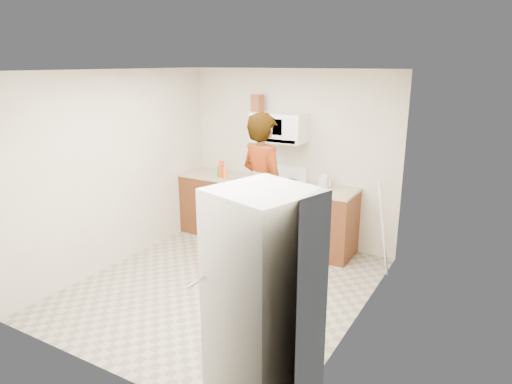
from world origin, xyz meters
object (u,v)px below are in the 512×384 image
Objects in this scene: gas_range at (274,212)px; person at (263,191)px; microwave at (279,127)px; kettle at (324,182)px; saucepan at (267,173)px; fridge at (263,295)px.

person is at bearing -74.57° from gas_range.
gas_range is at bearing -90.00° from microwave.
kettle reaches higher than saucepan.
microwave is at bearing 90.00° from gas_range.
person reaches higher than saucepan.
gas_range is 0.59m from saucepan.
person reaches higher than gas_range.
fridge is (1.37, -2.93, -0.85)m from microwave.
person is 2.45m from fridge.
microwave is 3.34m from fridge.
person is 0.92m from kettle.
fridge is 10.37× the size of kettle.
microwave is 0.99m from kettle.
person is (0.18, -0.79, -0.70)m from microwave.
gas_range is 0.66× the size of fridge.
kettle is (0.71, -0.04, -0.68)m from microwave.
microwave is at bearing -56.37° from person.
microwave is 4.64× the size of kettle.
kettle is at bearing -3.49° from microwave.
kettle is 0.71× the size of saucepan.
person is at bearing -147.74° from kettle.
person is 1.18× the size of fridge.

